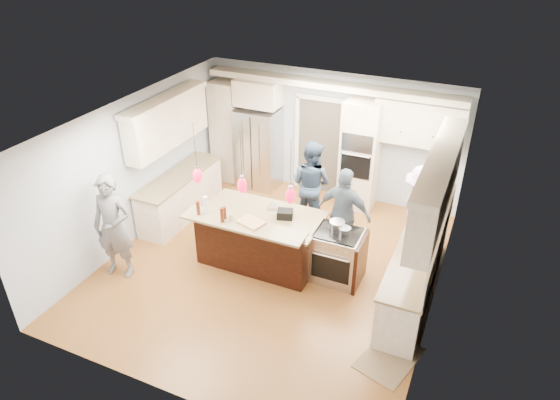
# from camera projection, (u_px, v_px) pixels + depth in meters

# --- Properties ---
(ground_plane) EXTENTS (6.00, 6.00, 0.00)m
(ground_plane) POSITION_uv_depth(u_px,v_px,m) (272.00, 265.00, 8.83)
(ground_plane) COLOR #916027
(ground_plane) RESTS_ON ground
(room_shell) EXTENTS (5.54, 6.04, 2.72)m
(room_shell) POSITION_uv_depth(u_px,v_px,m) (271.00, 174.00, 7.93)
(room_shell) COLOR #B2BCC6
(room_shell) RESTS_ON ground
(refrigerator) EXTENTS (0.90, 0.70, 1.80)m
(refrigerator) POSITION_uv_depth(u_px,v_px,m) (258.00, 148.00, 11.02)
(refrigerator) COLOR #B7B7BC
(refrigerator) RESTS_ON ground
(oven_column) EXTENTS (0.72, 0.69, 2.30)m
(oven_column) POSITION_uv_depth(u_px,v_px,m) (360.00, 155.00, 10.10)
(oven_column) COLOR #FBEACC
(oven_column) RESTS_ON ground
(back_upper_cabinets) EXTENTS (5.30, 0.61, 2.54)m
(back_upper_cabinets) POSITION_uv_depth(u_px,v_px,m) (294.00, 119.00, 10.45)
(back_upper_cabinets) COLOR #FBEACC
(back_upper_cabinets) RESTS_ON ground
(right_counter_run) EXTENTS (0.64, 3.10, 2.51)m
(right_counter_run) POSITION_uv_depth(u_px,v_px,m) (423.00, 239.00, 7.68)
(right_counter_run) COLOR #FBEACC
(right_counter_run) RESTS_ON ground
(left_cabinets) EXTENTS (0.64, 2.30, 2.51)m
(left_cabinets) POSITION_uv_depth(u_px,v_px,m) (176.00, 168.00, 9.80)
(left_cabinets) COLOR #FBEACC
(left_cabinets) RESTS_ON ground
(kitchen_island) EXTENTS (2.10, 1.46, 1.12)m
(kitchen_island) POSITION_uv_depth(u_px,v_px,m) (261.00, 237.00, 8.73)
(kitchen_island) COLOR black
(kitchen_island) RESTS_ON ground
(island_range) EXTENTS (0.82, 0.71, 0.92)m
(island_range) POSITION_uv_depth(u_px,v_px,m) (339.00, 256.00, 8.31)
(island_range) COLOR #B7B7BC
(island_range) RESTS_ON ground
(pendant_lights) EXTENTS (1.75, 0.15, 1.03)m
(pendant_lights) POSITION_uv_depth(u_px,v_px,m) (242.00, 185.00, 7.62)
(pendant_lights) COLOR black
(pendant_lights) RESTS_ON ground
(person_bar_end) EXTENTS (0.75, 0.56, 1.87)m
(person_bar_end) POSITION_uv_depth(u_px,v_px,m) (113.00, 227.00, 8.20)
(person_bar_end) COLOR slate
(person_bar_end) RESTS_ON ground
(person_far_left) EXTENTS (0.97, 0.82, 1.75)m
(person_far_left) POSITION_uv_depth(u_px,v_px,m) (311.00, 184.00, 9.63)
(person_far_left) COLOR #2A3B52
(person_far_left) RESTS_ON ground
(person_far_right) EXTENTS (1.03, 0.53, 1.70)m
(person_far_right) POSITION_uv_depth(u_px,v_px,m) (344.00, 213.00, 8.74)
(person_far_right) COLOR slate
(person_far_right) RESTS_ON ground
(person_range_side) EXTENTS (1.14, 1.37, 1.85)m
(person_range_side) POSITION_uv_depth(u_px,v_px,m) (420.00, 216.00, 8.52)
(person_range_side) COLOR #AE90C2
(person_range_side) RESTS_ON ground
(floor_rug) EXTENTS (0.90, 1.10, 0.01)m
(floor_rug) POSITION_uv_depth(u_px,v_px,m) (389.00, 358.00, 6.98)
(floor_rug) COLOR #7E6344
(floor_rug) RESTS_ON ground
(water_bottle) EXTENTS (0.08, 0.08, 0.31)m
(water_bottle) POSITION_uv_depth(u_px,v_px,m) (206.00, 205.00, 8.14)
(water_bottle) COLOR silver
(water_bottle) RESTS_ON kitchen_island
(beer_bottle_a) EXTENTS (0.07, 0.07, 0.24)m
(beer_bottle_a) POSITION_uv_depth(u_px,v_px,m) (198.00, 208.00, 8.12)
(beer_bottle_a) COLOR #4F1D0E
(beer_bottle_a) RESTS_ON kitchen_island
(beer_bottle_b) EXTENTS (0.08, 0.08, 0.26)m
(beer_bottle_b) POSITION_uv_depth(u_px,v_px,m) (222.00, 215.00, 7.92)
(beer_bottle_b) COLOR #4F1D0E
(beer_bottle_b) RESTS_ON kitchen_island
(beer_bottle_c) EXTENTS (0.07, 0.07, 0.21)m
(beer_bottle_c) POSITION_uv_depth(u_px,v_px,m) (225.00, 213.00, 8.02)
(beer_bottle_c) COLOR #4F1D0E
(beer_bottle_c) RESTS_ON kitchen_island
(drink_can) EXTENTS (0.08, 0.08, 0.11)m
(drink_can) POSITION_uv_depth(u_px,v_px,m) (231.00, 217.00, 7.99)
(drink_can) COLOR #B7B7BC
(drink_can) RESTS_ON kitchen_island
(cutting_board) EXTENTS (0.47, 0.39, 0.03)m
(cutting_board) POSITION_uv_depth(u_px,v_px,m) (251.00, 222.00, 7.95)
(cutting_board) COLOR tan
(cutting_board) RESTS_ON kitchen_island
(pot_large) EXTENTS (0.25, 0.25, 0.15)m
(pot_large) POSITION_uv_depth(u_px,v_px,m) (337.00, 225.00, 8.14)
(pot_large) COLOR #B7B7BC
(pot_large) RESTS_ON island_range
(pot_small) EXTENTS (0.20, 0.20, 0.10)m
(pot_small) POSITION_uv_depth(u_px,v_px,m) (345.00, 230.00, 8.04)
(pot_small) COLOR #B7B7BC
(pot_small) RESTS_ON island_range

